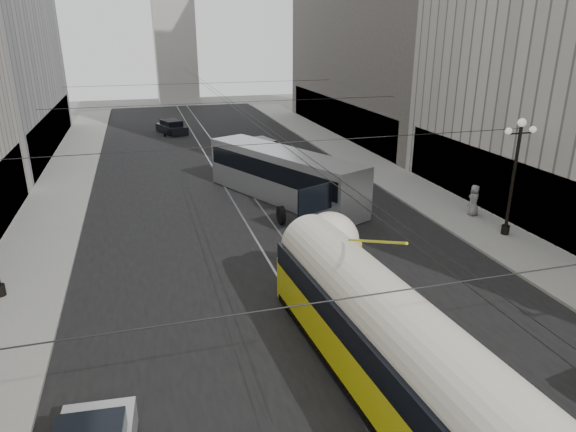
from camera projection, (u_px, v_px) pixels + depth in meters
road at (233, 183)px, 38.22m from camera, size 20.00×85.00×0.02m
sidewalk_left at (65, 182)px, 38.24m from camera, size 4.00×72.00×0.15m
sidewalk_right at (362, 161)px, 44.48m from camera, size 4.00×72.00×0.15m
rail_left at (223, 184)px, 38.03m from camera, size 0.12×85.00×0.04m
rail_right at (243, 182)px, 38.42m from camera, size 0.12×85.00×0.04m
lamppost_right_mid at (514, 171)px, 27.13m from camera, size 1.86×0.44×6.37m
catenary at (234, 105)px, 35.33m from camera, size 25.00×72.00×0.23m
streetcar at (399, 352)px, 15.16m from camera, size 3.66×16.97×3.73m
city_bus at (283, 173)px, 33.91m from camera, size 7.93×13.56×3.32m
sedan_white_far at (261, 149)px, 45.98m from camera, size 3.24×5.35×1.58m
sedan_dark_far at (172, 127)px, 56.24m from camera, size 3.32×4.98×1.46m
pedestrian_sidewalk_right at (474, 200)px, 30.94m from camera, size 1.07×0.90×1.89m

